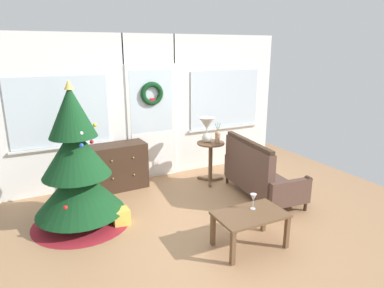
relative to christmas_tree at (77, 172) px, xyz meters
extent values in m
plane|color=#AD7F56|center=(1.50, -0.84, -0.75)|extent=(6.76, 6.76, 0.00)
cube|color=white|center=(-0.03, 1.25, 0.53)|extent=(2.15, 0.08, 2.55)
cube|color=white|center=(3.02, 1.25, 0.53)|extent=(2.15, 0.08, 2.55)
cube|color=white|center=(1.50, 1.25, 1.55)|extent=(0.94, 0.08, 0.50)
cube|color=silver|center=(1.50, 1.21, 0.28)|extent=(0.90, 0.05, 2.05)
cube|color=white|center=(1.50, 1.19, -0.30)|extent=(0.78, 0.02, 0.80)
cube|color=silver|center=(1.50, 1.19, 0.65)|extent=(0.78, 0.01, 1.10)
cube|color=silver|center=(-0.03, 1.19, 0.60)|extent=(1.50, 0.01, 1.10)
cube|color=silver|center=(3.02, 1.19, 0.60)|extent=(1.50, 0.01, 1.10)
cube|color=silver|center=(-0.03, 1.18, 0.03)|extent=(1.59, 0.06, 0.03)
cube|color=silver|center=(3.02, 1.18, 0.03)|extent=(1.59, 0.06, 0.03)
torus|color=#123B1B|center=(1.50, 1.15, 0.80)|extent=(0.41, 0.09, 0.41)
cube|color=red|center=(1.50, 1.14, 0.67)|extent=(0.10, 0.02, 0.10)
cylinder|color=#4C331E|center=(0.00, 0.00, -0.62)|extent=(0.10, 0.10, 0.25)
cone|color=maroon|center=(0.00, 0.00, -0.70)|extent=(1.32, 1.32, 0.10)
cone|color=#14421E|center=(0.00, 0.00, -0.24)|extent=(1.17, 1.17, 0.65)
cone|color=#14421E|center=(0.00, 0.00, 0.28)|extent=(0.89, 0.89, 0.65)
cone|color=#14421E|center=(0.00, 0.00, 0.80)|extent=(0.61, 0.61, 0.65)
cone|color=#E0BC4C|center=(0.00, 0.00, 1.14)|extent=(0.12, 0.12, 0.12)
sphere|color=red|center=(-0.23, -0.45, -0.26)|extent=(0.05, 0.05, 0.05)
sphere|color=gold|center=(0.10, 0.18, 0.80)|extent=(0.06, 0.06, 0.06)
sphere|color=silver|center=(0.06, -0.23, 0.57)|extent=(0.05, 0.05, 0.05)
sphere|color=#264CB2|center=(0.04, -0.29, 0.43)|extent=(0.06, 0.06, 0.06)
sphere|color=red|center=(0.25, 0.16, 0.34)|extent=(0.06, 0.06, 0.06)
sphere|color=gold|center=(0.27, -0.01, 0.60)|extent=(0.05, 0.05, 0.05)
sphere|color=silver|center=(-0.33, 0.31, -0.09)|extent=(0.07, 0.07, 0.07)
sphere|color=#264CB2|center=(0.11, 0.35, 0.14)|extent=(0.06, 0.06, 0.06)
cube|color=#3D281C|center=(0.80, 0.95, -0.36)|extent=(0.92, 0.46, 0.78)
sphere|color=tan|center=(0.63, 0.72, -0.17)|extent=(0.03, 0.03, 0.03)
sphere|color=tan|center=(0.99, 0.74, -0.17)|extent=(0.03, 0.03, 0.03)
sphere|color=tan|center=(0.63, 0.72, -0.47)|extent=(0.03, 0.03, 0.03)
sphere|color=tan|center=(0.99, 0.74, -0.47)|extent=(0.03, 0.03, 0.03)
cylinder|color=#3D281C|center=(3.01, -1.11, -0.68)|extent=(0.05, 0.05, 0.14)
cylinder|color=#3D281C|center=(3.15, 0.24, -0.68)|extent=(0.05, 0.05, 0.14)
cylinder|color=#3D281C|center=(2.41, -1.05, -0.68)|extent=(0.05, 0.05, 0.14)
cylinder|color=#3D281C|center=(2.55, 0.30, -0.68)|extent=(0.05, 0.05, 0.14)
cube|color=brown|center=(2.78, -0.40, -0.54)|extent=(0.85, 1.37, 0.14)
cube|color=brown|center=(2.48, -0.37, -0.16)|extent=(0.25, 1.31, 0.62)
cube|color=#3D281C|center=(2.48, -0.37, 0.18)|extent=(0.21, 1.28, 0.06)
cube|color=brown|center=(2.71, -1.10, -0.42)|extent=(0.67, 0.16, 0.38)
cylinder|color=#3D281C|center=(3.00, -1.13, -0.25)|extent=(0.10, 0.10, 0.09)
cube|color=brown|center=(2.85, 0.29, -0.42)|extent=(0.67, 0.16, 0.38)
cylinder|color=#3D281C|center=(3.14, 0.26, -0.25)|extent=(0.10, 0.10, 0.09)
cylinder|color=brown|center=(2.31, 0.50, -0.03)|extent=(0.48, 0.48, 0.02)
cylinder|color=brown|center=(2.31, 0.50, -0.39)|extent=(0.07, 0.07, 0.71)
cube|color=brown|center=(2.47, 0.50, -0.73)|extent=(0.20, 0.05, 0.04)
cube|color=brown|center=(2.23, 0.63, -0.73)|extent=(0.14, 0.20, 0.04)
cube|color=brown|center=(2.23, 0.36, -0.73)|extent=(0.14, 0.20, 0.04)
sphere|color=silver|center=(2.25, 0.54, 0.07)|extent=(0.16, 0.16, 0.16)
cylinder|color=silver|center=(2.25, 0.54, 0.19)|extent=(0.02, 0.02, 0.06)
cone|color=silver|center=(2.25, 0.54, 0.32)|extent=(0.28, 0.28, 0.20)
cylinder|color=tan|center=(2.41, 0.44, 0.06)|extent=(0.09, 0.09, 0.16)
sphere|color=tan|center=(2.41, 0.44, 0.14)|extent=(0.10, 0.10, 0.10)
cylinder|color=#4C7042|center=(2.39, 0.44, 0.24)|extent=(0.07, 0.01, 0.17)
cylinder|color=#4C7042|center=(2.41, 0.44, 0.24)|extent=(0.01, 0.01, 0.18)
cylinder|color=#4C7042|center=(2.43, 0.44, 0.24)|extent=(0.07, 0.01, 0.17)
cube|color=brown|center=(1.71, -1.51, -0.32)|extent=(0.85, 0.53, 0.03)
cube|color=brown|center=(1.33, -1.72, -0.54)|extent=(0.05, 0.05, 0.41)
cube|color=brown|center=(2.09, -1.73, -0.54)|extent=(0.05, 0.05, 0.41)
cube|color=brown|center=(1.33, -1.28, -0.54)|extent=(0.05, 0.05, 0.41)
cube|color=brown|center=(2.09, -1.29, -0.54)|extent=(0.05, 0.05, 0.41)
cylinder|color=silver|center=(1.80, -1.43, -0.30)|extent=(0.06, 0.06, 0.01)
cylinder|color=silver|center=(1.80, -1.43, -0.25)|extent=(0.01, 0.01, 0.10)
cone|color=silver|center=(1.80, -1.43, -0.16)|extent=(0.08, 0.08, 0.09)
cube|color=#D8C64C|center=(0.47, -0.28, -0.64)|extent=(0.22, 0.20, 0.22)
camera|label=1|loc=(-0.55, -4.43, 1.57)|focal=31.83mm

